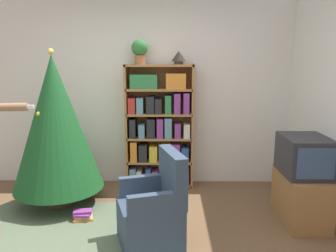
% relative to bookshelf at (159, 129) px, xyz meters
% --- Properties ---
extents(wall_back, '(8.00, 0.10, 2.60)m').
position_rel_bookshelf_xyz_m(wall_back, '(-0.28, 0.22, 0.47)').
color(wall_back, silver).
rests_on(wall_back, ground_plane).
extents(area_rug, '(2.26, 1.93, 0.01)m').
position_rel_bookshelf_xyz_m(area_rug, '(-0.80, -1.56, -0.83)').
color(area_rug, '#56664C').
rests_on(area_rug, ground_plane).
extents(bookshelf, '(0.93, 0.29, 1.71)m').
position_rel_bookshelf_xyz_m(bookshelf, '(0.00, 0.00, 0.00)').
color(bookshelf, '#A8703D').
rests_on(bookshelf, ground_plane).
extents(tv_stand, '(0.43, 0.76, 0.55)m').
position_rel_bookshelf_xyz_m(tv_stand, '(1.61, -1.03, -0.56)').
color(tv_stand, '#996638').
rests_on(tv_stand, ground_plane).
extents(television, '(0.46, 0.59, 0.42)m').
position_rel_bookshelf_xyz_m(television, '(1.61, -1.03, -0.08)').
color(television, '#28282D').
rests_on(television, tv_stand).
extents(game_remote, '(0.04, 0.12, 0.02)m').
position_rel_bookshelf_xyz_m(game_remote, '(1.48, -1.26, -0.27)').
color(game_remote, white).
rests_on(game_remote, tv_stand).
extents(christmas_tree, '(1.08, 1.08, 1.90)m').
position_rel_bookshelf_xyz_m(christmas_tree, '(-1.21, -0.63, 0.19)').
color(christmas_tree, '#4C3323').
rests_on(christmas_tree, ground_plane).
extents(armchair, '(0.71, 0.71, 0.92)m').
position_rel_bookshelf_xyz_m(armchair, '(0.01, -1.54, -0.51)').
color(armchair, '#334256').
rests_on(armchair, ground_plane).
extents(potted_plant, '(0.22, 0.22, 0.33)m').
position_rel_bookshelf_xyz_m(potted_plant, '(-0.25, 0.01, 1.07)').
color(potted_plant, '#935B38').
rests_on(potted_plant, bookshelf).
extents(table_lamp, '(0.20, 0.20, 0.18)m').
position_rel_bookshelf_xyz_m(table_lamp, '(0.27, 0.01, 0.98)').
color(table_lamp, '#473828').
rests_on(table_lamp, bookshelf).
extents(book_pile_near_tree, '(0.24, 0.18, 0.11)m').
position_rel_bookshelf_xyz_m(book_pile_near_tree, '(-0.82, -1.06, -0.78)').
color(book_pile_near_tree, orange).
rests_on(book_pile_near_tree, ground_plane).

